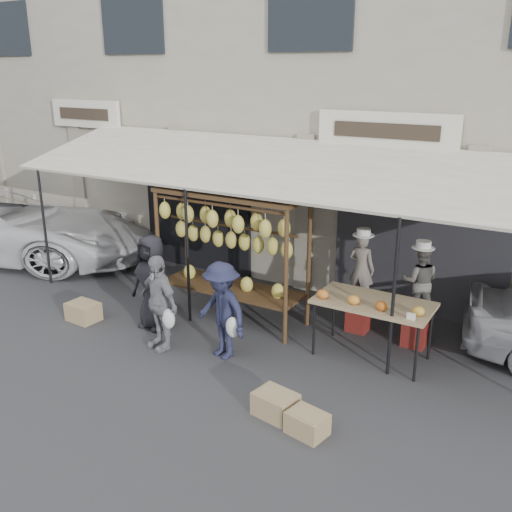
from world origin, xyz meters
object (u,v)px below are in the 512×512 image
(vendor_left, at_px, (361,269))
(crate_near_a, at_px, (275,404))
(customer_right, at_px, (222,310))
(banana_rack, at_px, (229,231))
(crate_far, at_px, (83,312))
(vendor_right, at_px, (420,281))
(customer_left, at_px, (152,282))
(customer_mid, at_px, (159,302))
(crate_near_b, at_px, (307,423))
(produce_table, at_px, (373,305))

(vendor_left, relative_size, crate_near_a, 2.34)
(customer_right, relative_size, crate_near_a, 2.93)
(banana_rack, height_order, crate_far, banana_rack)
(vendor_right, xyz_separation_m, crate_near_a, (-0.95, -2.78, -0.91))
(customer_left, relative_size, customer_mid, 1.06)
(banana_rack, relative_size, crate_near_b, 5.68)
(customer_left, height_order, crate_near_a, customer_left)
(vendor_right, height_order, crate_far, vendor_right)
(produce_table, height_order, crate_near_a, produce_table)
(banana_rack, bearing_deg, vendor_right, 12.17)
(vendor_right, distance_m, crate_near_b, 3.10)
(vendor_left, bearing_deg, customer_right, 56.24)
(produce_table, distance_m, customer_right, 2.21)
(customer_right, bearing_deg, customer_mid, -149.80)
(customer_right, height_order, crate_near_a, customer_right)
(customer_left, distance_m, customer_mid, 0.77)
(produce_table, relative_size, crate_near_b, 3.72)
(produce_table, relative_size, customer_left, 1.07)
(vendor_left, xyz_separation_m, crate_near_a, (0.01, -2.83, -0.92))
(vendor_right, distance_m, crate_near_a, 3.08)
(crate_near_b, height_order, crate_far, crate_far)
(customer_right, distance_m, crate_far, 2.84)
(produce_table, xyz_separation_m, crate_far, (-4.70, -1.24, -0.71))
(banana_rack, bearing_deg, customer_mid, -103.72)
(vendor_left, height_order, vendor_right, vendor_left)
(customer_left, bearing_deg, customer_right, -5.72)
(customer_left, distance_m, customer_right, 1.58)
(customer_left, xyz_separation_m, customer_mid, (0.56, -0.52, -0.05))
(customer_mid, bearing_deg, customer_left, 154.03)
(crate_far, bearing_deg, customer_left, 19.34)
(produce_table, distance_m, vendor_left, 0.97)
(crate_far, bearing_deg, customer_mid, -2.88)
(vendor_left, xyz_separation_m, customer_mid, (-2.41, -2.14, -0.32))
(vendor_right, relative_size, crate_near_b, 2.47)
(vendor_right, distance_m, customer_mid, 3.98)
(vendor_left, relative_size, vendor_right, 1.05)
(banana_rack, bearing_deg, crate_near_b, -41.39)
(crate_near_a, xyz_separation_m, crate_far, (-4.21, 0.78, 0.00))
(customer_mid, bearing_deg, crate_near_a, 0.66)
(vendor_left, height_order, customer_mid, vendor_left)
(customer_mid, relative_size, crate_near_a, 2.95)
(customer_left, height_order, customer_right, customer_left)
(vendor_right, bearing_deg, customer_mid, 16.44)
(produce_table, bearing_deg, crate_near_a, -103.55)
(banana_rack, bearing_deg, customer_left, -134.89)
(banana_rack, xyz_separation_m, produce_table, (2.56, -0.10, -0.71))
(produce_table, height_order, crate_near_b, produce_table)
(customer_mid, height_order, customer_right, customer_mid)
(produce_table, height_order, vendor_left, vendor_left)
(vendor_right, height_order, customer_right, vendor_right)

